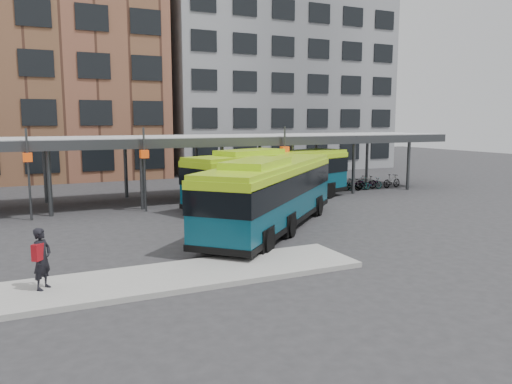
{
  "coord_description": "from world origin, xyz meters",
  "views": [
    {
      "loc": [
        -9.21,
        -18.47,
        5.19
      ],
      "look_at": [
        0.75,
        2.82,
        1.8
      ],
      "focal_mm": 35.0,
      "sensor_mm": 36.0,
      "label": 1
    }
  ],
  "objects": [
    {
      "name": "boarding_island",
      "position": [
        -5.5,
        -3.0,
        0.09
      ],
      "size": [
        14.0,
        3.0,
        0.18
      ],
      "primitive_type": "cube",
      "color": "gray",
      "rests_on": "ground"
    },
    {
      "name": "building_brick",
      "position": [
        -10.0,
        32.0,
        11.0
      ],
      "size": [
        26.0,
        14.0,
        22.0
      ],
      "primitive_type": "cube",
      "color": "brown",
      "rests_on": "ground"
    },
    {
      "name": "bike_rack",
      "position": [
        13.37,
        11.92,
        0.48
      ],
      "size": [
        7.25,
        1.3,
        1.07
      ],
      "color": "slate",
      "rests_on": "ground"
    },
    {
      "name": "building_grey",
      "position": [
        16.0,
        32.0,
        10.0
      ],
      "size": [
        24.0,
        14.0,
        20.0
      ],
      "primitive_type": "cube",
      "color": "slate",
      "rests_on": "ground"
    },
    {
      "name": "ground",
      "position": [
        0.0,
        0.0,
        0.0
      ],
      "size": [
        120.0,
        120.0,
        0.0
      ],
      "primitive_type": "plane",
      "color": "#28282B",
      "rests_on": "ground"
    },
    {
      "name": "pedestrian",
      "position": [
        -8.89,
        -2.75,
        1.13
      ],
      "size": [
        0.77,
        0.81,
        1.86
      ],
      "rotation": [
        0.0,
        0.0,
        0.91
      ],
      "color": "black",
      "rests_on": "boarding_island"
    },
    {
      "name": "canopy",
      "position": [
        -0.06,
        12.87,
        3.91
      ],
      "size": [
        40.0,
        6.53,
        4.8
      ],
      "color": "#999B9E",
      "rests_on": "ground"
    },
    {
      "name": "bus_rear",
      "position": [
        4.75,
        8.93,
        1.81
      ],
      "size": [
        12.72,
        7.15,
        3.48
      ],
      "rotation": [
        0.0,
        0.0,
        0.38
      ],
      "color": "#06394A",
      "rests_on": "ground"
    },
    {
      "name": "bus_front",
      "position": [
        1.4,
        2.43,
        1.83
      ],
      "size": [
        10.93,
        10.86,
        3.51
      ],
      "rotation": [
        0.0,
        0.0,
        0.78
      ],
      "color": "#06394A",
      "rests_on": "ground"
    }
  ]
}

